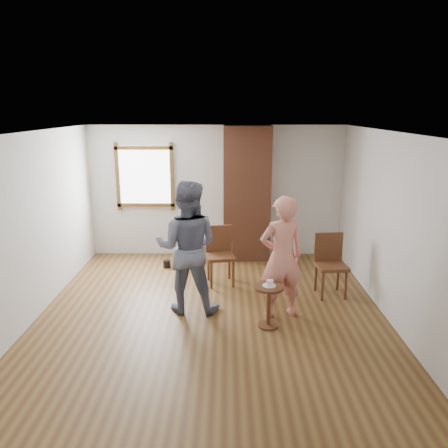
# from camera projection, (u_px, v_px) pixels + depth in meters

# --- Properties ---
(ground) EXTENTS (5.50, 5.50, 0.00)m
(ground) POSITION_uv_depth(u_px,v_px,m) (212.00, 314.00, 6.35)
(ground) COLOR brown
(ground) RESTS_ON ground
(room_shell) EXTENTS (5.04, 5.52, 2.62)m
(room_shell) POSITION_uv_depth(u_px,v_px,m) (209.00, 184.00, 6.47)
(room_shell) COLOR silver
(room_shell) RESTS_ON ground
(brick_chimney) EXTENTS (0.90, 0.50, 2.60)m
(brick_chimney) POSITION_uv_depth(u_px,v_px,m) (247.00, 194.00, 8.43)
(brick_chimney) COLOR brown
(brick_chimney) RESTS_ON ground
(stoneware_crock) EXTENTS (0.36, 0.36, 0.42)m
(stoneware_crock) POSITION_uv_depth(u_px,v_px,m) (229.00, 249.00, 8.62)
(stoneware_crock) COLOR tan
(stoneware_crock) RESTS_ON ground
(dark_pot) EXTENTS (0.18, 0.18, 0.14)m
(dark_pot) POSITION_uv_depth(u_px,v_px,m) (167.00, 264.00, 8.22)
(dark_pot) COLOR black
(dark_pot) RESTS_ON ground
(dining_chair_left) EXTENTS (0.53, 0.53, 0.98)m
(dining_chair_left) POSITION_uv_depth(u_px,v_px,m) (220.00, 252.00, 7.41)
(dining_chair_left) COLOR #59331A
(dining_chair_left) RESTS_ON ground
(dining_chair_right) EXTENTS (0.50, 0.50, 0.98)m
(dining_chair_right) POSITION_uv_depth(u_px,v_px,m) (330.00, 261.00, 6.95)
(dining_chair_right) COLOR #59331A
(dining_chair_right) RESTS_ON ground
(side_table) EXTENTS (0.40, 0.40, 0.60)m
(side_table) POSITION_uv_depth(u_px,v_px,m) (269.00, 299.00, 5.90)
(side_table) COLOR #59331A
(side_table) RESTS_ON ground
(cake_plate) EXTENTS (0.18, 0.18, 0.01)m
(cake_plate) POSITION_uv_depth(u_px,v_px,m) (269.00, 286.00, 5.85)
(cake_plate) COLOR white
(cake_plate) RESTS_ON side_table
(cake_slice) EXTENTS (0.08, 0.07, 0.06)m
(cake_slice) POSITION_uv_depth(u_px,v_px,m) (270.00, 283.00, 5.84)
(cake_slice) COLOR white
(cake_slice) RESTS_ON cake_plate
(man) EXTENTS (1.00, 0.81, 1.94)m
(man) POSITION_uv_depth(u_px,v_px,m) (187.00, 247.00, 6.27)
(man) COLOR #141938
(man) RESTS_ON ground
(person_pink) EXTENTS (0.73, 0.57, 1.77)m
(person_pink) POSITION_uv_depth(u_px,v_px,m) (282.00, 257.00, 6.10)
(person_pink) COLOR #E88674
(person_pink) RESTS_ON ground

